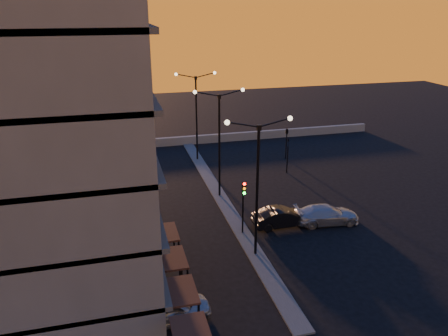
% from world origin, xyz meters
% --- Properties ---
extents(ground, '(120.00, 120.00, 0.00)m').
position_xyz_m(ground, '(0.00, 0.00, 0.00)').
color(ground, black).
rests_on(ground, ground).
extents(sidewalk_west, '(5.00, 40.00, 0.12)m').
position_xyz_m(sidewalk_west, '(-10.50, 4.00, 0.06)').
color(sidewalk_west, '#454543').
rests_on(sidewalk_west, ground).
extents(median, '(1.20, 36.00, 0.12)m').
position_xyz_m(median, '(0.00, 10.00, 0.06)').
color(median, '#454543').
rests_on(median, ground).
extents(parapet, '(44.00, 0.50, 1.00)m').
position_xyz_m(parapet, '(2.00, 26.00, 0.50)').
color(parapet, gray).
rests_on(parapet, ground).
extents(streetlamp_near, '(4.32, 0.32, 9.51)m').
position_xyz_m(streetlamp_near, '(0.00, 0.00, 5.59)').
color(streetlamp_near, black).
rests_on(streetlamp_near, ground).
extents(streetlamp_mid, '(4.32, 0.32, 9.51)m').
position_xyz_m(streetlamp_mid, '(0.00, 10.00, 5.59)').
color(streetlamp_mid, black).
rests_on(streetlamp_mid, ground).
extents(streetlamp_far, '(4.32, 0.32, 9.51)m').
position_xyz_m(streetlamp_far, '(0.00, 20.00, 5.59)').
color(streetlamp_far, black).
rests_on(streetlamp_far, ground).
extents(traffic_light_main, '(0.28, 0.44, 4.25)m').
position_xyz_m(traffic_light_main, '(0.00, 2.87, 2.89)').
color(traffic_light_main, black).
rests_on(traffic_light_main, ground).
extents(signal_east_a, '(0.13, 0.16, 3.60)m').
position_xyz_m(signal_east_a, '(8.00, 14.00, 1.93)').
color(signal_east_a, black).
rests_on(signal_east_a, ground).
extents(signal_east_b, '(0.42, 1.99, 3.60)m').
position_xyz_m(signal_east_b, '(9.50, 18.00, 3.10)').
color(signal_east_b, black).
rests_on(signal_east_b, ground).
extents(car_hatchback, '(4.59, 2.27, 1.50)m').
position_xyz_m(car_hatchback, '(-6.50, -5.14, 0.75)').
color(car_hatchback, '#A4A7AC').
rests_on(car_hatchback, ground).
extents(car_sedan, '(4.51, 1.62, 1.48)m').
position_xyz_m(car_sedan, '(3.25, 3.43, 0.74)').
color(car_sedan, black).
rests_on(car_sedan, ground).
extents(car_wagon, '(5.18, 2.55, 1.45)m').
position_xyz_m(car_wagon, '(6.78, 3.03, 0.72)').
color(car_wagon, '#AEB2B6').
rests_on(car_wagon, ground).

